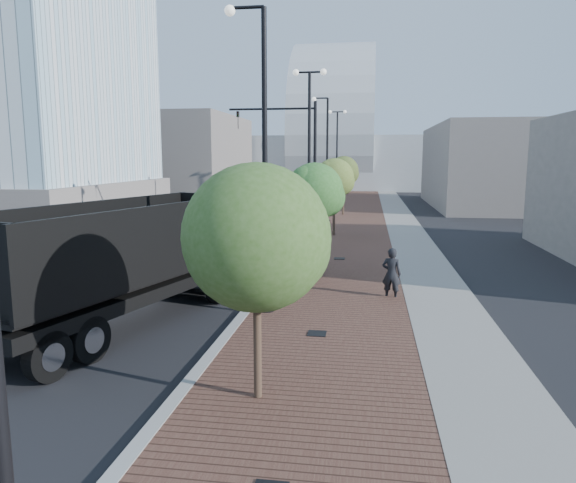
# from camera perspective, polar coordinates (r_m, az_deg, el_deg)

# --- Properties ---
(sidewalk) EXTENTS (7.00, 140.00, 0.12)m
(sidewalk) POSITION_cam_1_polar(r_m,az_deg,el_deg) (46.11, 8.31, 2.90)
(sidewalk) COLOR #4C2D23
(sidewalk) RESTS_ON ground
(concrete_strip) EXTENTS (2.40, 140.00, 0.13)m
(concrete_strip) POSITION_cam_1_polar(r_m,az_deg,el_deg) (46.18, 11.66, 2.82)
(concrete_strip) COLOR slate
(concrete_strip) RESTS_ON ground
(curb) EXTENTS (0.30, 140.00, 0.14)m
(curb) POSITION_cam_1_polar(r_m,az_deg,el_deg) (46.26, 3.96, 3.00)
(curb) COLOR gray
(curb) RESTS_ON ground
(west_sidewalk) EXTENTS (4.00, 140.00, 0.12)m
(west_sidewalk) POSITION_cam_1_polar(r_m,az_deg,el_deg) (49.04, -11.38, 3.17)
(west_sidewalk) COLOR slate
(west_sidewalk) RESTS_ON ground
(dump_truck) EXTENTS (6.17, 13.73, 3.58)m
(dump_truck) POSITION_cam_1_polar(r_m,az_deg,el_deg) (18.91, -9.57, -1.34)
(dump_truck) COLOR black
(dump_truck) RESTS_ON ground
(white_sedan) EXTENTS (2.40, 4.27, 1.33)m
(white_sedan) POSITION_cam_1_polar(r_m,az_deg,el_deg) (26.42, -8.49, -0.25)
(white_sedan) COLOR silver
(white_sedan) RESTS_ON ground
(dark_car_mid) EXTENTS (2.78, 5.21, 1.39)m
(dark_car_mid) POSITION_cam_1_polar(r_m,az_deg,el_deg) (51.08, -3.68, 4.27)
(dark_car_mid) COLOR black
(dark_car_mid) RESTS_ON ground
(dark_car_far) EXTENTS (1.86, 4.21, 1.20)m
(dark_car_far) POSITION_cam_1_polar(r_m,az_deg,el_deg) (46.05, -1.73, 3.65)
(dark_car_far) COLOR black
(dark_car_far) RESTS_ON ground
(pedestrian) EXTENTS (0.74, 0.57, 1.81)m
(pedestrian) POSITION_cam_1_polar(r_m,az_deg,el_deg) (18.65, 10.99, -3.42)
(pedestrian) COLOR black
(pedestrian) RESTS_ON ground
(streetlight_1) EXTENTS (1.44, 0.56, 9.21)m
(streetlight_1) POSITION_cam_1_polar(r_m,az_deg,el_deg) (16.19, -2.87, 7.16)
(streetlight_1) COLOR black
(streetlight_1) RESTS_ON ground
(streetlight_2) EXTENTS (1.72, 0.56, 9.28)m
(streetlight_2) POSITION_cam_1_polar(r_m,az_deg,el_deg) (28.04, 2.27, 8.89)
(streetlight_2) COLOR black
(streetlight_2) RESTS_ON ground
(streetlight_3) EXTENTS (1.44, 0.56, 9.21)m
(streetlight_3) POSITION_cam_1_polar(r_m,az_deg,el_deg) (40.00, 4.02, 8.20)
(streetlight_3) COLOR black
(streetlight_3) RESTS_ON ground
(streetlight_4) EXTENTS (1.72, 0.56, 9.28)m
(streetlight_4) POSITION_cam_1_polar(r_m,az_deg,el_deg) (51.96, 5.23, 8.88)
(streetlight_4) COLOR black
(streetlight_4) RESTS_ON ground
(traffic_mast) EXTENTS (5.09, 0.20, 8.00)m
(traffic_mast) POSITION_cam_1_polar(r_m,az_deg,el_deg) (31.12, 1.22, 9.20)
(traffic_mast) COLOR black
(traffic_mast) RESTS_ON ground
(tree_0) EXTENTS (2.86, 2.86, 4.77)m
(tree_0) POSITION_cam_1_polar(r_m,az_deg,el_deg) (10.21, -3.10, 0.39)
(tree_0) COLOR #382619
(tree_0) RESTS_ON ground
(tree_1) EXTENTS (2.32, 2.26, 4.66)m
(tree_1) POSITION_cam_1_polar(r_m,az_deg,el_deg) (21.03, 2.99, 5.31)
(tree_1) COLOR #382619
(tree_1) RESTS_ON ground
(tree_2) EXTENTS (2.44, 2.40, 4.82)m
(tree_2) POSITION_cam_1_polar(r_m,az_deg,el_deg) (32.98, 5.05, 6.75)
(tree_2) COLOR #382619
(tree_2) RESTS_ON ground
(tree_3) EXTENTS (2.49, 2.46, 4.98)m
(tree_3) POSITION_cam_1_polar(r_m,az_deg,el_deg) (44.95, 6.02, 7.49)
(tree_3) COLOR #382619
(tree_3) RESTS_ON ground
(tower_podium) EXTENTS (19.00, 19.00, 3.00)m
(tower_podium) POSITION_cam_1_polar(r_m,az_deg,el_deg) (47.03, -27.59, 3.85)
(tower_podium) COLOR slate
(tower_podium) RESTS_ON ground
(convention_center) EXTENTS (50.00, 30.00, 50.00)m
(convention_center) POSITION_cam_1_polar(r_m,az_deg,el_deg) (91.05, 5.07, 9.64)
(convention_center) COLOR #A7ADB1
(convention_center) RESTS_ON ground
(commercial_block_nw) EXTENTS (14.00, 20.00, 10.00)m
(commercial_block_nw) POSITION_cam_1_polar(r_m,az_deg,el_deg) (70.00, -11.34, 8.90)
(commercial_block_nw) COLOR slate
(commercial_block_nw) RESTS_ON ground
(commercial_block_ne) EXTENTS (12.00, 22.00, 8.00)m
(commercial_block_ne) POSITION_cam_1_polar(r_m,az_deg,el_deg) (57.21, 21.19, 7.50)
(commercial_block_ne) COLOR slate
(commercial_block_ne) RESTS_ON ground
(utility_cover_1) EXTENTS (0.50, 0.50, 0.02)m
(utility_cover_1) POSITION_cam_1_polar(r_m,az_deg,el_deg) (14.70, 3.11, -9.77)
(utility_cover_1) COLOR black
(utility_cover_1) RESTS_ON sidewalk
(utility_cover_2) EXTENTS (0.50, 0.50, 0.02)m
(utility_cover_2) POSITION_cam_1_polar(r_m,az_deg,el_deg) (25.34, 5.50, -1.82)
(utility_cover_2) COLOR black
(utility_cover_2) RESTS_ON sidewalk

